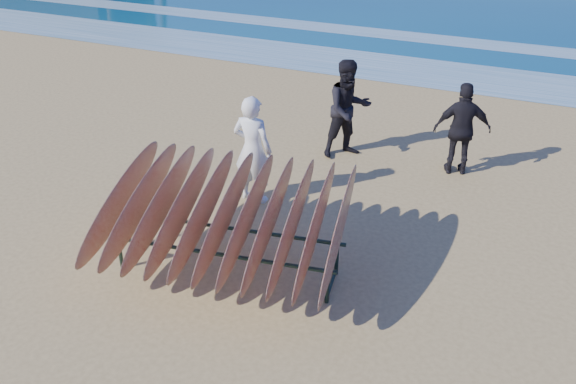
% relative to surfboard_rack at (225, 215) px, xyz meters
% --- Properties ---
extents(ground, '(120.00, 120.00, 0.00)m').
position_rel_surfboard_rack_xyz_m(ground, '(0.53, 0.07, -0.92)').
color(ground, tan).
rests_on(ground, ground).
extents(foam_near, '(160.00, 160.00, 0.00)m').
position_rel_surfboard_rack_xyz_m(foam_near, '(0.53, 10.07, -0.91)').
color(foam_near, white).
rests_on(foam_near, ground).
extents(foam_far, '(160.00, 160.00, 0.00)m').
position_rel_surfboard_rack_xyz_m(foam_far, '(0.53, 13.57, -0.91)').
color(foam_far, white).
rests_on(foam_far, ground).
extents(surfboard_rack, '(3.53, 3.09, 1.51)m').
position_rel_surfboard_rack_xyz_m(surfboard_rack, '(0.00, 0.00, 0.00)').
color(surfboard_rack, '#1C2D24').
rests_on(surfboard_rack, ground).
extents(person_white, '(0.67, 0.44, 1.84)m').
position_rel_surfboard_rack_xyz_m(person_white, '(-0.59, 1.99, 0.00)').
color(person_white, white).
rests_on(person_white, ground).
extents(person_dark_a, '(1.16, 1.16, 1.89)m').
position_rel_surfboard_rack_xyz_m(person_dark_a, '(0.27, 4.30, 0.02)').
color(person_dark_a, black).
rests_on(person_dark_a, ground).
extents(person_dark_b, '(1.08, 0.70, 1.71)m').
position_rel_surfboard_rack_xyz_m(person_dark_b, '(2.38, 4.40, -0.06)').
color(person_dark_b, black).
rests_on(person_dark_b, ground).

